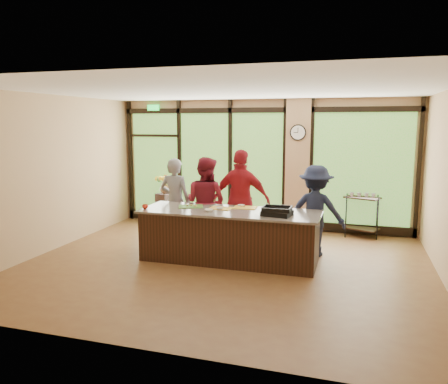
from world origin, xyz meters
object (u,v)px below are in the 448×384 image
Objects in this scene: cook_left at (175,201)px; roasting_pan at (277,213)px; island_base at (229,237)px; flower_stand at (166,208)px; bar_cart at (362,210)px; cook_right at (315,211)px.

cook_left is 3.74× the size of roasting_pan.
flower_stand is at bearing 133.97° from island_base.
roasting_pan is at bearing -96.12° from bar_cart.
cook_right is 4.18m from flower_stand.
cook_left is 2.82m from cook_right.
cook_left reaches higher than cook_right.
roasting_pan is at bearing -14.81° from flower_stand.
bar_cart is (0.85, 1.68, -0.27)m from cook_right.
island_base is at bearing 29.74° from cook_right.
cook_left is at bearing 1.30° from cook_right.
island_base is 4.20× the size of flower_stand.
roasting_pan is at bearing 61.18° from cook_right.
roasting_pan reaches higher than island_base.
cook_left is 1.04× the size of cook_right.
roasting_pan is (2.27, -0.96, 0.08)m from cook_left.
cook_right is 2.30× the size of flower_stand.
cook_right is at bearing -94.83° from bar_cart.
bar_cart is at bearing 24.09° from flower_stand.
island_base reaches higher than flower_stand.
cook_left is 2.00m from flower_stand.
island_base is 3.36m from bar_cart.
cook_left is 2.39× the size of flower_stand.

